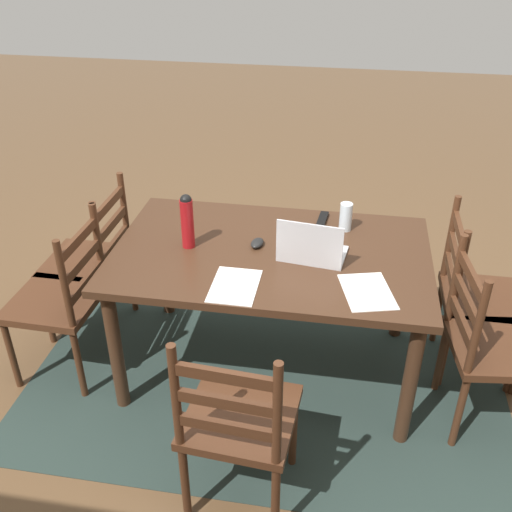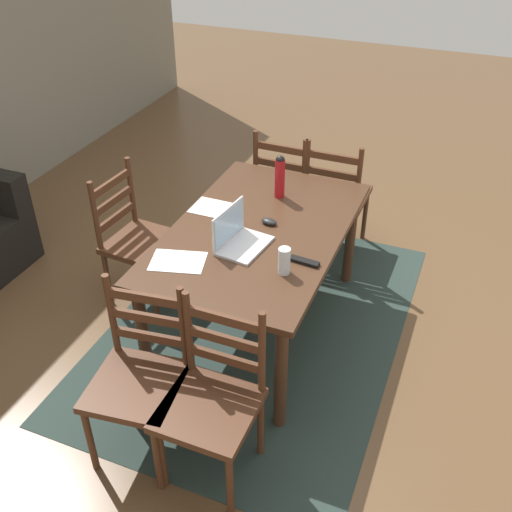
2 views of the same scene
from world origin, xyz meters
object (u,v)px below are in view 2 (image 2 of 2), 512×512
(chair_left_far, at_px, (139,378))
(tv_remote, at_px, (304,261))
(laptop, at_px, (238,236))
(chair_left_near, at_px, (212,402))
(computer_mouse, at_px, (269,221))
(chair_far_head, at_px, (138,240))
(chair_right_far, at_px, (286,187))
(water_bottle, at_px, (280,176))
(drinking_glass, at_px, (284,261))
(dining_table, at_px, (258,241))
(chair_right_near, at_px, (336,196))

(chair_left_far, height_order, tv_remote, chair_left_far)
(chair_left_far, height_order, laptop, laptop)
(chair_left_near, height_order, laptop, laptop)
(tv_remote, bearing_deg, computer_mouse, -128.40)
(chair_left_far, bearing_deg, computer_mouse, -11.81)
(chair_far_head, distance_m, chair_left_near, 1.52)
(chair_right_far, bearing_deg, water_bottle, -164.93)
(chair_left_near, height_order, water_bottle, water_bottle)
(chair_right_far, distance_m, water_bottle, 0.81)
(drinking_glass, distance_m, computer_mouse, 0.50)
(chair_right_far, height_order, tv_remote, chair_right_far)
(chair_far_head, bearing_deg, tv_remote, -100.79)
(dining_table, xyz_separation_m, chair_left_far, (-1.08, 0.20, -0.20))
(chair_right_far, height_order, drinking_glass, chair_right_far)
(chair_right_near, bearing_deg, laptop, 169.36)
(dining_table, height_order, chair_far_head, chair_far_head)
(chair_far_head, xyz_separation_m, chair_right_near, (1.08, -1.06, 0.00))
(chair_right_near, xyz_separation_m, laptop, (-1.28, 0.24, 0.35))
(chair_far_head, distance_m, chair_left_far, 1.27)
(chair_right_far, height_order, chair_left_near, same)
(dining_table, relative_size, water_bottle, 5.50)
(dining_table, relative_size, chair_right_near, 1.66)
(chair_right_far, relative_size, chair_left_near, 1.00)
(water_bottle, bearing_deg, dining_table, -177.25)
(chair_right_far, distance_m, tv_remote, 1.46)
(chair_right_near, bearing_deg, water_bottle, 161.84)
(laptop, bearing_deg, computer_mouse, -16.73)
(computer_mouse, bearing_deg, dining_table, 161.61)
(chair_right_far, relative_size, tv_remote, 5.59)
(chair_left_near, distance_m, water_bottle, 1.58)
(water_bottle, relative_size, drinking_glass, 1.89)
(chair_left_far, xyz_separation_m, tv_remote, (0.85, -0.57, 0.30))
(water_bottle, bearing_deg, laptop, 177.76)
(computer_mouse, bearing_deg, drinking_glass, -140.96)
(chair_far_head, xyz_separation_m, drinking_glass, (-0.36, -1.15, 0.37))
(drinking_glass, height_order, tv_remote, drinking_glass)
(laptop, bearing_deg, dining_table, -12.33)
(chair_left_near, height_order, computer_mouse, chair_left_near)
(water_bottle, height_order, computer_mouse, water_bottle)
(chair_left_far, xyz_separation_m, chair_left_near, (0.00, -0.40, 0.00))
(chair_far_head, xyz_separation_m, computer_mouse, (0.07, -0.90, 0.31))
(chair_right_near, height_order, laptop, laptop)
(tv_remote, bearing_deg, chair_far_head, -95.63)
(chair_left_near, xyz_separation_m, laptop, (0.88, 0.24, 0.35))
(chair_left_far, xyz_separation_m, water_bottle, (1.50, -0.18, 0.44))
(laptop, bearing_deg, drinking_glass, -114.41)
(chair_left_far, bearing_deg, chair_left_near, -89.95)
(chair_right_far, height_order, laptop, laptop)
(chair_far_head, relative_size, chair_left_far, 1.00)
(chair_left_far, height_order, computer_mouse, chair_left_far)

